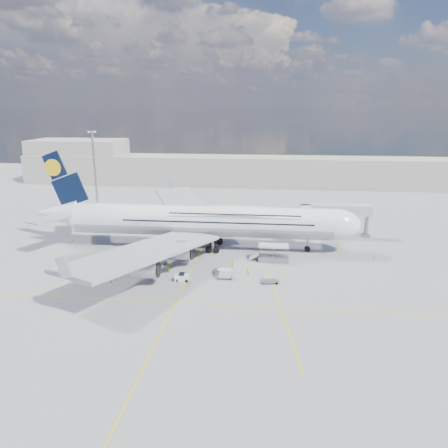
# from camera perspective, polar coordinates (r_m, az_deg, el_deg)

# --- Properties ---
(ground) EXTENTS (300.00, 300.00, 0.00)m
(ground) POSITION_cam_1_polar(r_m,az_deg,el_deg) (96.11, -3.80, -5.02)
(ground) COLOR gray
(ground) RESTS_ON ground
(taxi_line_main) EXTENTS (0.25, 220.00, 0.01)m
(taxi_line_main) POSITION_cam_1_polar(r_m,az_deg,el_deg) (96.10, -3.80, -5.02)
(taxi_line_main) COLOR #DDC20B
(taxi_line_main) RESTS_ON ground
(taxi_line_cross) EXTENTS (120.00, 0.25, 0.01)m
(taxi_line_cross) POSITION_cam_1_polar(r_m,az_deg,el_deg) (78.05, -6.35, -10.12)
(taxi_line_cross) COLOR #DDC20B
(taxi_line_cross) RESTS_ON ground
(taxi_line_diag) EXTENTS (14.16, 99.06, 0.01)m
(taxi_line_diag) POSITION_cam_1_polar(r_m,az_deg,el_deg) (104.20, 4.77, -3.38)
(taxi_line_diag) COLOR #DDC20B
(taxi_line_diag) RESTS_ON ground
(airliner) EXTENTS (77.26, 79.15, 23.71)m
(airliner) POSITION_cam_1_polar(r_m,az_deg,el_deg) (103.37, -2.78, 0.47)
(airliner) COLOR white
(airliner) RESTS_ON ground
(jet_bridge) EXTENTS (18.80, 12.10, 8.50)m
(jet_bridge) POSITION_cam_1_polar(r_m,az_deg,el_deg) (113.61, 12.99, 1.46)
(jet_bridge) COLOR #B7B7BC
(jet_bridge) RESTS_ON ground
(cargo_loader) EXTENTS (8.53, 3.20, 3.67)m
(cargo_loader) POSITION_cam_1_polar(r_m,az_deg,el_deg) (97.06, 6.33, -4.09)
(cargo_loader) COLOR silver
(cargo_loader) RESTS_ON ground
(light_mast) EXTENTS (3.00, 0.70, 25.50)m
(light_mast) POSITION_cam_1_polar(r_m,az_deg,el_deg) (146.28, -16.51, 6.84)
(light_mast) COLOR gray
(light_mast) RESTS_ON ground
(terminal) EXTENTS (180.00, 16.00, 12.00)m
(terminal) POSITION_cam_1_polar(r_m,az_deg,el_deg) (186.35, 1.20, 6.97)
(terminal) COLOR #B2AD9E
(terminal) RESTS_ON ground
(hangar) EXTENTS (40.00, 22.00, 18.00)m
(hangar) POSITION_cam_1_polar(r_m,az_deg,el_deg) (208.73, -18.38, 7.94)
(hangar) COLOR #B2AD9E
(hangar) RESTS_ON ground
(tree_line) EXTENTS (160.00, 6.00, 8.00)m
(tree_line) POSITION_cam_1_polar(r_m,az_deg,el_deg) (231.76, 12.19, 7.81)
(tree_line) COLOR #193814
(tree_line) RESTS_ON ground
(dolly_row_a) EXTENTS (3.48, 2.60, 0.45)m
(dolly_row_a) POSITION_cam_1_polar(r_m,az_deg,el_deg) (94.87, -11.53, -5.37)
(dolly_row_a) COLOR gray
(dolly_row_a) RESTS_ON ground
(dolly_row_b) EXTENTS (3.02, 2.33, 1.70)m
(dolly_row_b) POSITION_cam_1_polar(r_m,az_deg,el_deg) (95.88, -8.32, -4.62)
(dolly_row_b) COLOR gray
(dolly_row_b) RESTS_ON ground
(dolly_row_c) EXTENTS (3.30, 2.48, 1.86)m
(dolly_row_c) POSITION_cam_1_polar(r_m,az_deg,el_deg) (93.81, -13.98, -5.34)
(dolly_row_c) COLOR gray
(dolly_row_c) RESTS_ON ground
(dolly_back) EXTENTS (3.43, 2.68, 1.92)m
(dolly_back) POSITION_cam_1_polar(r_m,az_deg,el_deg) (96.00, -16.60, -5.03)
(dolly_back) COLOR gray
(dolly_back) RESTS_ON ground
(dolly_nose_far) EXTENTS (3.61, 2.30, 0.49)m
(dolly_nose_far) POSITION_cam_1_polar(r_m,az_deg,el_deg) (85.68, 5.98, -7.42)
(dolly_nose_far) COLOR gray
(dolly_nose_far) RESTS_ON ground
(dolly_nose_near) EXTENTS (3.17, 1.84, 1.94)m
(dolly_nose_near) POSITION_cam_1_polar(r_m,az_deg,el_deg) (87.06, 0.08, -6.49)
(dolly_nose_near) COLOR gray
(dolly_nose_near) RESTS_ON ground
(baggage_tug) EXTENTS (2.79, 1.35, 1.73)m
(baggage_tug) POSITION_cam_1_polar(r_m,az_deg,el_deg) (86.25, -5.51, -6.98)
(baggage_tug) COLOR white
(baggage_tug) RESTS_ON ground
(catering_truck_inner) EXTENTS (6.95, 3.64, 3.94)m
(catering_truck_inner) POSITION_cam_1_polar(r_m,az_deg,el_deg) (120.37, -5.74, 0.11)
(catering_truck_inner) COLOR gray
(catering_truck_inner) RESTS_ON ground
(catering_truck_outer) EXTENTS (6.50, 4.86, 3.58)m
(catering_truck_outer) POSITION_cam_1_polar(r_m,az_deg,el_deg) (138.59, -5.77, 2.08)
(catering_truck_outer) COLOR gray
(catering_truck_outer) RESTS_ON ground
(service_van) EXTENTS (3.09, 4.95, 1.28)m
(service_van) POSITION_cam_1_polar(r_m,az_deg,el_deg) (88.70, -0.50, -6.34)
(service_van) COLOR silver
(service_van) RESTS_ON ground
(crew_nose) EXTENTS (0.59, 0.42, 1.53)m
(crew_nose) POSITION_cam_1_polar(r_m,az_deg,el_deg) (105.83, 14.45, -3.10)
(crew_nose) COLOR #B0E317
(crew_nose) RESTS_ON ground
(crew_loader) EXTENTS (1.04, 1.00, 1.69)m
(crew_loader) POSITION_cam_1_polar(r_m,az_deg,el_deg) (88.87, 3.13, -6.18)
(crew_loader) COLOR #EBFF1A
(crew_loader) RESTS_ON ground
(crew_wing) EXTENTS (0.86, 1.19, 1.87)m
(crew_wing) POSITION_cam_1_polar(r_m,az_deg,el_deg) (90.88, -7.27, -5.72)
(crew_wing) COLOR #D7ED19
(crew_wing) RESTS_ON ground
(crew_van) EXTENTS (0.67, 0.87, 1.59)m
(crew_van) POSITION_cam_1_polar(r_m,az_deg,el_deg) (92.99, 1.14, -5.18)
(crew_van) COLOR #A2DF17
(crew_van) RESTS_ON ground
(crew_tug) EXTENTS (1.04, 0.70, 1.49)m
(crew_tug) POSITION_cam_1_polar(r_m,az_deg,el_deg) (84.01, -4.48, -7.60)
(crew_tug) COLOR #C5E618
(crew_tug) RESTS_ON ground
(cone_nose) EXTENTS (0.41, 0.41, 0.52)m
(cone_nose) POSITION_cam_1_polar(r_m,az_deg,el_deg) (103.13, 18.97, -4.27)
(cone_nose) COLOR orange
(cone_nose) RESTS_ON ground
(cone_wing_left_inner) EXTENTS (0.39, 0.39, 0.50)m
(cone_wing_left_inner) POSITION_cam_1_polar(r_m,az_deg,el_deg) (121.35, -2.93, -0.49)
(cone_wing_left_inner) COLOR orange
(cone_wing_left_inner) RESTS_ON ground
(cone_wing_left_outer) EXTENTS (0.41, 0.41, 0.53)m
(cone_wing_left_outer) POSITION_cam_1_polar(r_m,az_deg,el_deg) (130.84, -7.13, 0.60)
(cone_wing_left_outer) COLOR orange
(cone_wing_left_outer) RESTS_ON ground
(cone_wing_right_inner) EXTENTS (0.46, 0.46, 0.59)m
(cone_wing_right_inner) POSITION_cam_1_polar(r_m,az_deg,el_deg) (88.97, -13.88, -6.99)
(cone_wing_right_inner) COLOR orange
(cone_wing_right_inner) RESTS_ON ground
(cone_wing_right_outer) EXTENTS (0.49, 0.49, 0.62)m
(cone_wing_right_outer) POSITION_cam_1_polar(r_m,az_deg,el_deg) (88.18, -14.58, -7.24)
(cone_wing_right_outer) COLOR orange
(cone_wing_right_outer) RESTS_ON ground
(cone_tail) EXTENTS (0.40, 0.40, 0.51)m
(cone_tail) POSITION_cam_1_polar(r_m,az_deg,el_deg) (116.97, -19.14, -1.97)
(cone_tail) COLOR orange
(cone_tail) RESTS_ON ground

